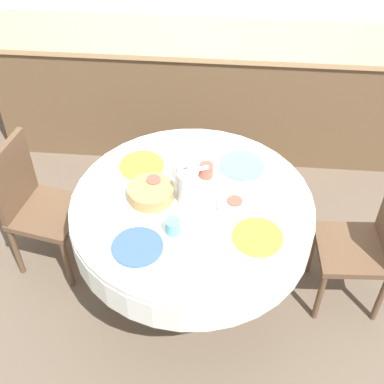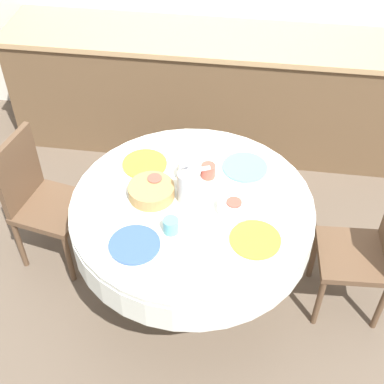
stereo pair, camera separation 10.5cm
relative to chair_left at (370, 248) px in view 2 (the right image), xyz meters
The scene contains 17 objects.
ground_plane 1.12m from the chair_left, behind, with size 12.00×12.00×0.00m, color brown.
kitchen_counter 1.80m from the chair_left, 123.82° to the left, with size 3.24×0.64×0.94m.
dining_table 1.01m from the chair_left, behind, with size 1.32×1.32×0.78m.
chair_left is the anchor object (origin of this frame).
chair_right 1.99m from the chair_left, behind, with size 0.47×0.47×0.91m.
plate_near_left 1.33m from the chair_left, 162.46° to the right, with size 0.26×0.26×0.01m, color #3856AD.
cup_near_left 1.16m from the chair_left, 165.80° to the right, with size 0.08×0.08×0.08m, color #5BA39E.
plate_near_right 0.76m from the chair_left, 156.99° to the right, with size 0.26×0.26×0.01m, color yellow.
cup_near_right 0.84m from the chair_left, behind, with size 0.08×0.08×0.08m, color #CC4C3D.
plate_far_left 1.36m from the chair_left, behind, with size 0.26×0.26×0.01m, color yellow.
cup_far_left 1.26m from the chair_left, behind, with size 0.08×0.08×0.08m, color #CC4C3D.
plate_far_right 0.84m from the chair_left, 160.39° to the left, with size 0.26×0.26×0.01m, color #60BCB7.
cup_far_right 1.01m from the chair_left, behind, with size 0.08×0.08×0.08m, color #CC4C3D.
coffee_carafe 1.10m from the chair_left, behind, with size 0.10×0.10×0.27m.
teapot 1.11m from the chair_left, behind, with size 0.18×0.13×0.17m.
bread_basket 1.27m from the chair_left, behind, with size 0.25×0.25×0.07m, color #AD844C.
fruit_bowl 0.83m from the chair_left, behind, with size 0.19×0.19×0.07m, color silver.
Camera 2 is at (0.28, -2.00, 2.80)m, focal length 50.00 mm.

